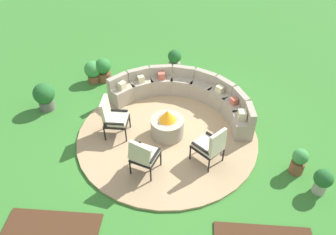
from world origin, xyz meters
TOP-DOWN VIEW (x-y plane):
  - ground_plane at (0.00, 0.00)m, footprint 24.00×24.00m
  - patio_circle at (0.00, 0.00)m, footprint 4.49×4.49m
  - fire_pit at (0.00, 0.00)m, footprint 0.82×0.82m
  - curved_stone_bench at (0.44, 1.32)m, footprint 3.83×2.23m
  - lounge_chair_front_left at (-1.33, -0.05)m, footprint 0.59×0.57m
  - lounge_chair_front_right at (-0.42, -1.25)m, footprint 0.70×0.71m
  - lounge_chair_back_left at (1.03, -0.84)m, footprint 0.80×0.81m
  - potted_plant_0 at (3.33, -1.47)m, footprint 0.40×0.40m
  - potted_plant_1 at (-2.44, 2.31)m, footprint 0.50×0.50m
  - potted_plant_2 at (2.97, -0.93)m, footprint 0.35×0.35m
  - potted_plant_3 at (-0.02, 3.25)m, footprint 0.43×0.43m
  - potted_plant_4 at (-3.39, 0.86)m, footprint 0.57×0.57m
  - potted_plant_5 at (-2.13, 2.40)m, footprint 0.48×0.48m

SIDE VIEW (x-z plane):
  - ground_plane at x=0.00m, z-range 0.00..0.00m
  - patio_circle at x=0.00m, z-range 0.00..0.06m
  - potted_plant_2 at x=2.97m, z-range 0.02..0.68m
  - potted_plant_3 at x=-0.02m, z-range 0.03..0.68m
  - potted_plant_0 at x=3.33m, z-range 0.05..0.67m
  - fire_pit at x=0.00m, z-range -0.02..0.74m
  - potted_plant_1 at x=-2.44m, z-range 0.03..0.71m
  - curved_stone_bench at x=0.44m, z-range -0.01..0.77m
  - potted_plant_5 at x=-2.13m, z-range 0.02..0.77m
  - potted_plant_4 at x=-3.39m, z-range 0.04..0.84m
  - lounge_chair_back_left at x=1.03m, z-range 0.09..1.09m
  - lounge_chair_front_right at x=-0.42m, z-range 0.08..1.12m
  - lounge_chair_front_left at x=-1.33m, z-range 0.09..1.12m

